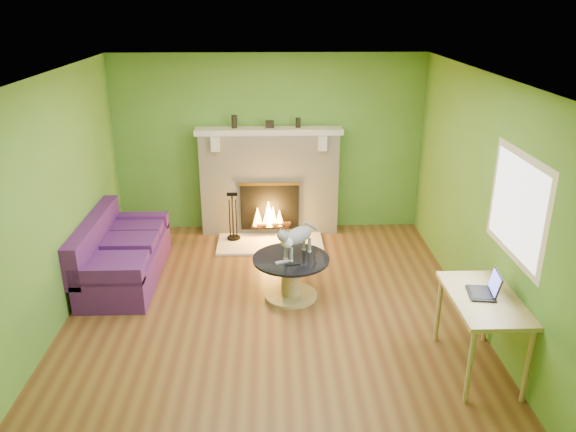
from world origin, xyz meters
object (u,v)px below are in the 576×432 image
object	(u,v)px
desk	(484,306)
cat	(298,239)
sofa	(121,256)
coffee_table	(291,274)

from	to	relation	value
desk	cat	size ratio (longest dim) A/B	1.56
sofa	coffee_table	xyz separation A→B (m)	(2.10, -0.53, -0.02)
sofa	cat	world-z (taller)	cat
desk	cat	world-z (taller)	cat
coffee_table	desk	world-z (taller)	desk
sofa	desk	distance (m)	4.31
coffee_table	sofa	bearing A→B (deg)	165.82
coffee_table	cat	bearing A→B (deg)	32.01
desk	sofa	bearing A→B (deg)	152.60
sofa	desk	xyz separation A→B (m)	(3.81, -1.97, 0.37)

